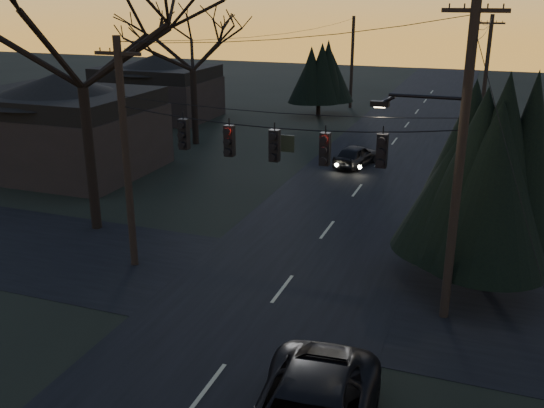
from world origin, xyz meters
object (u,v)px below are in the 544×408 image
(utility_pole_far_r, at_px, (479,135))
(evergreen_right, at_px, (495,170))
(utility_pole_right, at_px, (443,316))
(utility_pole_left, at_px, (135,264))
(utility_pole_far_l, at_px, (350,108))
(sedan_oncoming_a, at_px, (356,156))
(bare_tree_left, at_px, (76,25))

(utility_pole_far_r, relative_size, evergreen_right, 1.16)
(utility_pole_right, relative_size, utility_pole_left, 1.18)
(utility_pole_right, xyz_separation_m, evergreen_right, (1.04, 2.86, 4.24))
(utility_pole_right, xyz_separation_m, utility_pole_far_r, (0.00, 28.00, 0.00))
(utility_pole_far_l, height_order, sedan_oncoming_a, utility_pole_far_l)
(utility_pole_far_r, bearing_deg, utility_pole_far_l, 145.18)
(utility_pole_right, distance_m, evergreen_right, 5.22)
(utility_pole_left, bearing_deg, utility_pole_far_r, 67.67)
(bare_tree_left, distance_m, evergreen_right, 16.81)
(bare_tree_left, height_order, sedan_oncoming_a, bare_tree_left)
(utility_pole_right, height_order, utility_pole_far_l, utility_pole_right)
(utility_pole_left, relative_size, sedan_oncoming_a, 2.21)
(utility_pole_left, xyz_separation_m, utility_pole_far_r, (11.50, 28.00, 0.00))
(utility_pole_left, xyz_separation_m, evergreen_right, (12.54, 2.86, 4.24))
(sedan_oncoming_a, bearing_deg, utility_pole_right, 124.39)
(utility_pole_far_r, relative_size, sedan_oncoming_a, 2.21)
(utility_pole_far_r, bearing_deg, sedan_oncoming_a, -120.35)
(utility_pole_right, bearing_deg, utility_pole_far_l, 107.72)
(utility_pole_far_l, bearing_deg, evergreen_right, -69.27)
(utility_pole_left, bearing_deg, utility_pole_far_l, 90.00)
(sedan_oncoming_a, bearing_deg, utility_pole_far_r, -107.76)
(utility_pole_right, xyz_separation_m, utility_pole_far_l, (-11.50, 36.00, 0.00))
(utility_pole_right, bearing_deg, utility_pole_far_r, 90.00)
(utility_pole_far_l, relative_size, evergreen_right, 1.10)
(evergreen_right, bearing_deg, bare_tree_left, -179.66)
(utility_pole_left, distance_m, utility_pole_far_l, 36.00)
(utility_pole_far_r, xyz_separation_m, bare_tree_left, (-15.18, -25.24, 8.66))
(sedan_oncoming_a, bearing_deg, utility_pole_far_l, -63.34)
(utility_pole_right, xyz_separation_m, bare_tree_left, (-15.18, 2.76, 8.66))
(bare_tree_left, height_order, evergreen_right, bare_tree_left)
(utility_pole_far_r, xyz_separation_m, utility_pole_far_l, (-11.50, 8.00, 0.00))
(utility_pole_far_r, distance_m, sedan_oncoming_a, 13.18)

